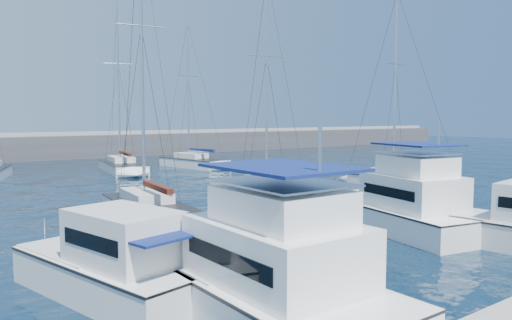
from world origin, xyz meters
TOP-DOWN VIEW (x-y plane):
  - ground at (0.00, 0.00)m, footprint 220.00×220.00m
  - breakwater at (0.00, 52.00)m, footprint 160.00×6.00m
  - motor_yacht_port_outer at (-10.13, -1.91)m, footprint 4.23×7.66m
  - motor_yacht_port_inner at (-7.33, -5.65)m, footprint 3.84×10.03m
  - motor_yacht_stbd_inner at (4.62, -1.34)m, footprint 5.41×9.94m
  - sailboat_mid_b at (-4.34, 8.25)m, footprint 4.03×8.81m
  - sailboat_mid_d at (5.21, 9.74)m, footprint 4.35×8.05m
  - sailboat_mid_e at (16.12, 7.43)m, footprint 3.82×8.47m
  - sailboat_back_b at (3.28, 31.44)m, footprint 4.70×9.73m
  - sailboat_back_c at (11.33, 31.26)m, footprint 4.52×8.95m

SIDE VIEW (x-z plane):
  - ground at x=0.00m, z-range 0.00..0.00m
  - sailboat_mid_e at x=16.12m, z-range -7.11..8.16m
  - sailboat_mid_d at x=5.21m, z-range -7.16..8.23m
  - sailboat_back_c at x=11.33m, z-range -7.44..8.51m
  - sailboat_back_b at x=3.28m, z-range -8.15..9.23m
  - sailboat_mid_b at x=-4.34m, z-range -7.80..8.89m
  - motor_yacht_port_outer at x=-10.13m, z-range -0.66..2.54m
  - breakwater at x=0.00m, z-range -1.17..3.28m
  - motor_yacht_port_inner at x=-7.33m, z-range -1.21..3.48m
  - motor_yacht_stbd_inner at x=4.62m, z-range -1.21..3.48m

